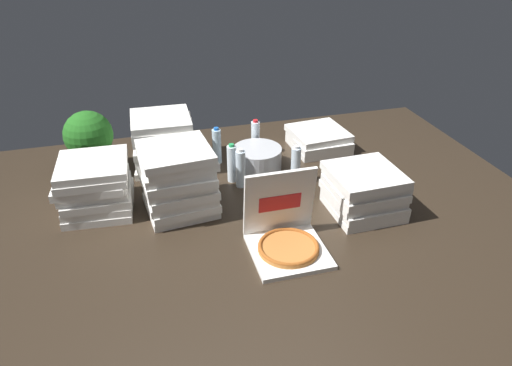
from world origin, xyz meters
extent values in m
cube|color=#2D2319|center=(0.00, 0.00, -0.01)|extent=(3.20, 2.40, 0.02)
cube|color=white|center=(0.05, -0.35, 0.01)|extent=(0.35, 0.35, 0.02)
cylinder|color=#B77033|center=(0.05, -0.35, 0.03)|extent=(0.29, 0.29, 0.02)
torus|color=#9C501E|center=(0.05, -0.35, 0.04)|extent=(0.29, 0.29, 0.02)
cube|color=white|center=(0.05, -0.20, 0.20)|extent=(0.35, 0.06, 0.35)
cube|color=red|center=(0.05, -0.21, 0.20)|extent=(0.21, 0.01, 0.09)
cube|color=white|center=(-0.82, 0.28, 0.02)|extent=(0.38, 0.38, 0.04)
cube|color=white|center=(-0.81, 0.29, 0.06)|extent=(0.38, 0.38, 0.04)
cube|color=white|center=(-0.81, 0.28, 0.10)|extent=(0.36, 0.36, 0.04)
cube|color=white|center=(-0.82, 0.30, 0.15)|extent=(0.37, 0.37, 0.04)
cube|color=white|center=(-0.84, 0.29, 0.19)|extent=(0.38, 0.38, 0.04)
cube|color=white|center=(-0.82, 0.28, 0.23)|extent=(0.36, 0.36, 0.04)
cube|color=red|center=(-0.82, 0.28, 0.25)|extent=(0.23, 0.07, 0.00)
cube|color=white|center=(-0.82, 0.29, 0.27)|extent=(0.37, 0.37, 0.04)
cube|color=white|center=(-0.42, 0.69, 0.02)|extent=(0.40, 0.40, 0.04)
cube|color=white|center=(-0.42, 0.70, 0.06)|extent=(0.36, 0.36, 0.04)
cube|color=white|center=(-0.41, 0.70, 0.10)|extent=(0.40, 0.40, 0.04)
cube|color=red|center=(-0.41, 0.70, 0.13)|extent=(0.24, 0.10, 0.00)
cube|color=white|center=(-0.42, 0.71, 0.15)|extent=(0.38, 0.38, 0.04)
cube|color=white|center=(-0.41, 0.71, 0.19)|extent=(0.37, 0.37, 0.04)
cube|color=white|center=(-0.41, 0.70, 0.23)|extent=(0.39, 0.39, 0.04)
cube|color=white|center=(-0.41, 0.69, 0.27)|extent=(0.39, 0.39, 0.04)
cube|color=red|center=(-0.41, 0.69, 0.29)|extent=(0.23, 0.09, 0.00)
cube|color=white|center=(-0.42, 0.70, 0.31)|extent=(0.36, 0.36, 0.04)
cube|color=white|center=(0.62, 0.68, 0.02)|extent=(0.37, 0.37, 0.04)
cube|color=red|center=(0.62, 0.68, 0.04)|extent=(0.23, 0.07, 0.00)
cube|color=white|center=(0.62, 0.67, 0.06)|extent=(0.37, 0.37, 0.04)
cube|color=white|center=(0.62, 0.69, 0.10)|extent=(0.38, 0.38, 0.04)
cube|color=white|center=(-0.39, 0.17, 0.02)|extent=(0.39, 0.39, 0.04)
cube|color=white|center=(-0.39, 0.16, 0.06)|extent=(0.39, 0.39, 0.04)
cube|color=white|center=(-0.39, 0.17, 0.10)|extent=(0.38, 0.38, 0.04)
cube|color=red|center=(-0.39, 0.17, 0.13)|extent=(0.23, 0.08, 0.00)
cube|color=white|center=(-0.39, 0.16, 0.15)|extent=(0.38, 0.38, 0.04)
cube|color=red|center=(-0.39, 0.16, 0.17)|extent=(0.23, 0.08, 0.00)
cube|color=white|center=(-0.40, 0.17, 0.19)|extent=(0.39, 0.39, 0.04)
cube|color=white|center=(-0.39, 0.16, 0.23)|extent=(0.36, 0.36, 0.04)
cube|color=white|center=(-0.40, 0.17, 0.27)|extent=(0.37, 0.37, 0.04)
cube|color=white|center=(-0.39, 0.16, 0.31)|extent=(0.38, 0.38, 0.04)
cube|color=white|center=(-0.40, 0.16, 0.36)|extent=(0.38, 0.38, 0.04)
cube|color=white|center=(0.56, -0.11, 0.02)|extent=(0.36, 0.36, 0.04)
cube|color=red|center=(0.56, -0.11, 0.04)|extent=(0.23, 0.07, 0.00)
cube|color=white|center=(0.56, -0.11, 0.06)|extent=(0.36, 0.36, 0.04)
cube|color=red|center=(0.56, -0.11, 0.09)|extent=(0.23, 0.07, 0.00)
cube|color=white|center=(0.55, -0.10, 0.10)|extent=(0.36, 0.36, 0.04)
cube|color=white|center=(0.55, -0.11, 0.15)|extent=(0.36, 0.36, 0.04)
cube|color=white|center=(0.56, -0.10, 0.19)|extent=(0.36, 0.36, 0.04)
cube|color=white|center=(0.54, -0.12, 0.23)|extent=(0.36, 0.36, 0.04)
cylinder|color=#B7BABF|center=(0.14, 0.52, 0.07)|extent=(0.31, 0.31, 0.14)
cylinder|color=white|center=(0.18, 0.71, 0.11)|extent=(0.06, 0.06, 0.23)
cylinder|color=red|center=(0.18, 0.71, 0.23)|extent=(0.03, 0.03, 0.02)
cylinder|color=white|center=(-0.05, 0.40, 0.11)|extent=(0.06, 0.06, 0.23)
cylinder|color=#239951|center=(-0.05, 0.40, 0.23)|extent=(0.03, 0.03, 0.02)
cylinder|color=silver|center=(-0.09, 0.66, 0.11)|extent=(0.06, 0.06, 0.23)
cylinder|color=blue|center=(-0.09, 0.66, 0.23)|extent=(0.03, 0.03, 0.02)
cylinder|color=silver|center=(-0.02, 0.32, 0.11)|extent=(0.06, 0.06, 0.23)
cylinder|color=white|center=(-0.02, 0.32, 0.23)|extent=(0.03, 0.03, 0.02)
cylinder|color=silver|center=(0.31, 0.28, 0.11)|extent=(0.06, 0.06, 0.23)
cylinder|color=white|center=(0.31, 0.28, 0.23)|extent=(0.03, 0.03, 0.02)
cylinder|color=#513323|center=(-0.85, 0.73, 0.07)|extent=(0.24, 0.24, 0.13)
sphere|color=#20611C|center=(-0.85, 0.73, 0.25)|extent=(0.29, 0.29, 0.29)
camera|label=1|loc=(-0.57, -2.03, 1.43)|focal=33.28mm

